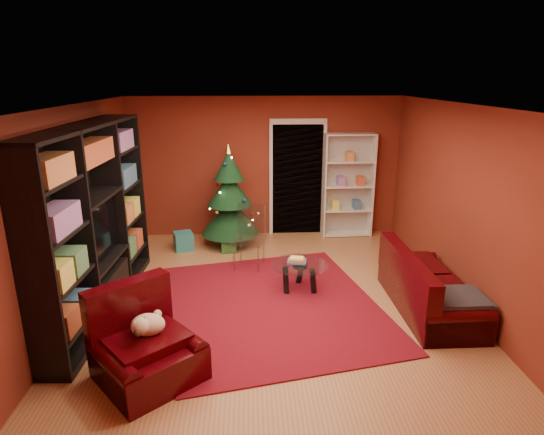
{
  "coord_description": "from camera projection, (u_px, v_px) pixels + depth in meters",
  "views": [
    {
      "loc": [
        -0.31,
        -5.64,
        2.93
      ],
      "look_at": [
        0.0,
        0.4,
        1.05
      ],
      "focal_mm": 30.0,
      "sensor_mm": 36.0,
      "label": 1
    }
  ],
  "objects": [
    {
      "name": "floor",
      "position": [
        273.0,
        300.0,
        6.27
      ],
      "size": [
        5.0,
        5.5,
        0.05
      ],
      "primitive_type": "cube",
      "color": "#A5693F",
      "rests_on": "ground"
    },
    {
      "name": "ceiling",
      "position": [
        274.0,
        103.0,
        5.48
      ],
      "size": [
        5.0,
        5.5,
        0.05
      ],
      "primitive_type": "cube",
      "color": "silver",
      "rests_on": "wall_back"
    },
    {
      "name": "wall_back",
      "position": [
        266.0,
        167.0,
        8.52
      ],
      "size": [
        5.0,
        0.05,
        2.6
      ],
      "primitive_type": "cube",
      "color": "maroon",
      "rests_on": "ground"
    },
    {
      "name": "wall_left",
      "position": [
        75.0,
        211.0,
        5.75
      ],
      "size": [
        0.05,
        5.5,
        2.6
      ],
      "primitive_type": "cube",
      "color": "maroon",
      "rests_on": "ground"
    },
    {
      "name": "wall_right",
      "position": [
        464.0,
        206.0,
        6.0
      ],
      "size": [
        0.05,
        5.5,
        2.6
      ],
      "primitive_type": "cube",
      "color": "maroon",
      "rests_on": "ground"
    },
    {
      "name": "doorway",
      "position": [
        297.0,
        180.0,
        8.58
      ],
      "size": [
        1.06,
        0.6,
        2.16
      ],
      "primitive_type": null,
      "color": "black",
      "rests_on": "floor"
    },
    {
      "name": "rug",
      "position": [
        272.0,
        305.0,
        6.08
      ],
      "size": [
        3.31,
        3.66,
        0.02
      ],
      "primitive_type": "cube",
      "rotation": [
        0.0,
        0.0,
        0.21
      ],
      "color": "maroon",
      "rests_on": "floor"
    },
    {
      "name": "media_unit",
      "position": [
        92.0,
        222.0,
        5.67
      ],
      "size": [
        0.62,
        3.13,
        2.39
      ],
      "primitive_type": null,
      "rotation": [
        0.0,
        0.0,
        -0.05
      ],
      "color": "black",
      "rests_on": "floor"
    },
    {
      "name": "christmas_tree",
      "position": [
        230.0,
        197.0,
        8.01
      ],
      "size": [
        1.27,
        1.27,
        1.85
      ],
      "primitive_type": null,
      "rotation": [
        0.0,
        0.0,
        0.26
      ],
      "color": "black",
      "rests_on": "floor"
    },
    {
      "name": "gift_box_teal",
      "position": [
        184.0,
        241.0,
        8.0
      ],
      "size": [
        0.4,
        0.4,
        0.31
      ],
      "primitive_type": "cube",
      "rotation": [
        0.0,
        0.0,
        0.32
      ],
      "color": "teal",
      "rests_on": "floor"
    },
    {
      "name": "gift_box_green",
      "position": [
        228.0,
        244.0,
        7.93
      ],
      "size": [
        0.28,
        0.28,
        0.25
      ],
      "primitive_type": "cube",
      "rotation": [
        0.0,
        0.0,
        0.12
      ],
      "color": "#246328",
      "rests_on": "floor"
    },
    {
      "name": "gift_box_red",
      "position": [
        226.0,
        231.0,
        8.66
      ],
      "size": [
        0.26,
        0.26,
        0.24
      ],
      "primitive_type": "cube",
      "rotation": [
        0.0,
        0.0,
        0.09
      ],
      "color": "#A62C25",
      "rests_on": "floor"
    },
    {
      "name": "white_bookshelf",
      "position": [
        348.0,
        186.0,
        8.5
      ],
      "size": [
        0.93,
        0.35,
        2.0
      ],
      "primitive_type": null,
      "rotation": [
        0.0,
        0.0,
        0.02
      ],
      "color": "white",
      "rests_on": "floor"
    },
    {
      "name": "armchair",
      "position": [
        148.0,
        345.0,
        4.5
      ],
      "size": [
        1.38,
        1.38,
        0.77
      ],
      "primitive_type": null,
      "rotation": [
        0.0,
        0.0,
        0.7
      ],
      "color": "black",
      "rests_on": "rug"
    },
    {
      "name": "dog",
      "position": [
        148.0,
        325.0,
        4.51
      ],
      "size": [
        0.5,
        0.49,
        0.25
      ],
      "primitive_type": null,
      "rotation": [
        0.0,
        0.0,
        0.7
      ],
      "color": "beige",
      "rests_on": "armchair"
    },
    {
      "name": "sofa",
      "position": [
        431.0,
        281.0,
        5.88
      ],
      "size": [
        0.84,
        1.84,
        0.79
      ],
      "primitive_type": null,
      "rotation": [
        0.0,
        0.0,
        1.58
      ],
      "color": "black",
      "rests_on": "rug"
    },
    {
      "name": "coffee_table",
      "position": [
        300.0,
        277.0,
        6.45
      ],
      "size": [
        0.92,
        0.92,
        0.5
      ],
      "primitive_type": null,
      "rotation": [
        0.0,
        0.0,
        -0.17
      ],
      "color": "gray",
      "rests_on": "rug"
    },
    {
      "name": "acrylic_chair",
      "position": [
        249.0,
        241.0,
        7.15
      ],
      "size": [
        0.58,
        0.61,
        0.91
      ],
      "primitive_type": null,
      "rotation": [
        0.0,
        0.0,
        -0.25
      ],
      "color": "#66605B",
      "rests_on": "rug"
    }
  ]
}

